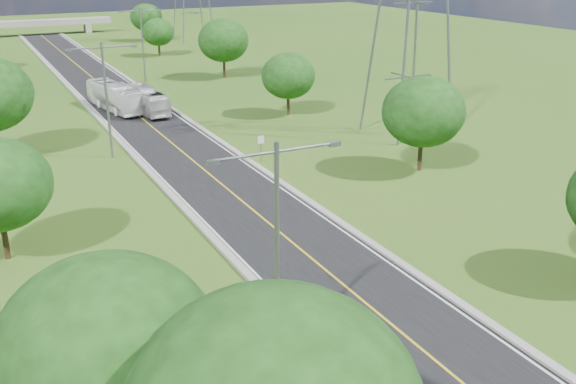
# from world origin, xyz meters

# --- Properties ---
(ground) EXTENTS (260.00, 260.00, 0.00)m
(ground) POSITION_xyz_m (0.00, 60.00, 0.00)
(ground) COLOR #2C5517
(ground) RESTS_ON ground
(road) EXTENTS (8.00, 150.00, 0.06)m
(road) POSITION_xyz_m (0.00, 66.00, 0.03)
(road) COLOR black
(road) RESTS_ON ground
(curb_left) EXTENTS (0.50, 150.00, 0.22)m
(curb_left) POSITION_xyz_m (-4.25, 66.00, 0.11)
(curb_left) COLOR gray
(curb_left) RESTS_ON ground
(curb_right) EXTENTS (0.50, 150.00, 0.22)m
(curb_right) POSITION_xyz_m (4.25, 66.00, 0.11)
(curb_right) COLOR gray
(curb_right) RESTS_ON ground
(speed_limit_sign) EXTENTS (0.55, 0.09, 2.40)m
(speed_limit_sign) POSITION_xyz_m (5.20, 37.98, 1.60)
(speed_limit_sign) COLOR slate
(speed_limit_sign) RESTS_ON ground
(overpass) EXTENTS (30.00, 3.00, 3.20)m
(overpass) POSITION_xyz_m (0.00, 140.00, 2.41)
(overpass) COLOR gray
(overpass) RESTS_ON ground
(streetlight_near_left) EXTENTS (5.90, 0.25, 10.00)m
(streetlight_near_left) POSITION_xyz_m (-6.00, 12.00, 5.94)
(streetlight_near_left) COLOR slate
(streetlight_near_left) RESTS_ON ground
(streetlight_mid_left) EXTENTS (5.90, 0.25, 10.00)m
(streetlight_mid_left) POSITION_xyz_m (-6.00, 45.00, 5.94)
(streetlight_mid_left) COLOR slate
(streetlight_mid_left) RESTS_ON ground
(streetlight_far_right) EXTENTS (5.90, 0.25, 10.00)m
(streetlight_far_right) POSITION_xyz_m (6.00, 78.00, 5.94)
(streetlight_far_right) COLOR slate
(streetlight_far_right) RESTS_ON ground
(tree_la) EXTENTS (7.14, 7.14, 8.30)m
(tree_la) POSITION_xyz_m (-14.00, 8.00, 5.27)
(tree_la) COLOR black
(tree_la) RESTS_ON ground
(tree_rb) EXTENTS (6.72, 6.72, 7.82)m
(tree_rb) POSITION_xyz_m (16.00, 30.00, 4.95)
(tree_rb) COLOR black
(tree_rb) RESTS_ON ground
(tree_rc) EXTENTS (5.88, 5.88, 6.84)m
(tree_rc) POSITION_xyz_m (15.00, 52.00, 4.33)
(tree_rc) COLOR black
(tree_rc) RESTS_ON ground
(tree_rd) EXTENTS (7.14, 7.14, 8.30)m
(tree_rd) POSITION_xyz_m (17.00, 76.00, 5.27)
(tree_rd) COLOR black
(tree_rd) RESTS_ON ground
(tree_re) EXTENTS (5.46, 5.46, 6.35)m
(tree_re) POSITION_xyz_m (14.50, 100.00, 4.02)
(tree_re) COLOR black
(tree_re) RESTS_ON ground
(tree_rf) EXTENTS (6.30, 6.30, 7.33)m
(tree_rf) POSITION_xyz_m (18.00, 120.00, 4.64)
(tree_rf) COLOR black
(tree_rf) RESTS_ON ground
(bus_outbound) EXTENTS (2.66, 9.87, 2.73)m
(bus_outbound) POSITION_xyz_m (1.32, 60.04, 1.42)
(bus_outbound) COLOR beige
(bus_outbound) RESTS_ON road
(bus_inbound) EXTENTS (4.37, 11.27, 3.06)m
(bus_inbound) POSITION_xyz_m (-1.58, 62.83, 1.59)
(bus_inbound) COLOR white
(bus_inbound) RESTS_ON road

